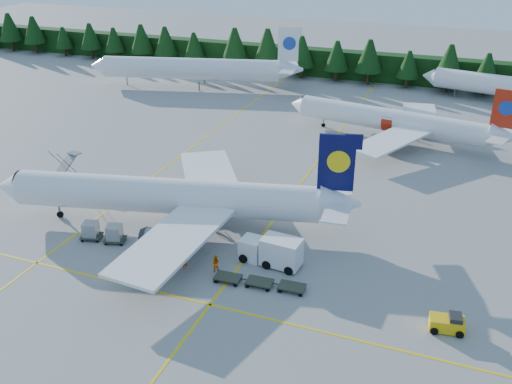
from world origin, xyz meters
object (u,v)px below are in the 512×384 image
(airliner_navy, at_px, (160,196))
(baggage_tug, at_px, (448,323))
(airstairs, at_px, (56,181))
(service_truck, at_px, (271,250))
(airliner_red, at_px, (386,120))

(airliner_navy, height_order, baggage_tug, airliner_navy)
(airliner_navy, xyz_separation_m, airstairs, (-18.58, 4.10, -2.84))
(airstairs, bearing_deg, airliner_navy, 0.66)
(airliner_navy, relative_size, baggage_tug, 13.00)
(service_truck, relative_size, baggage_tug, 2.11)
(airliner_red, height_order, airstairs, airliner_red)
(airliner_red, bearing_deg, baggage_tug, -64.30)
(airliner_red, height_order, baggage_tug, airliner_red)
(airliner_navy, bearing_deg, airstairs, 154.25)
(airstairs, height_order, baggage_tug, airstairs)
(service_truck, distance_m, baggage_tug, 18.67)
(airliner_navy, relative_size, airstairs, 6.68)
(baggage_tug, bearing_deg, airstairs, 158.02)
(airliner_navy, bearing_deg, airliner_red, 49.87)
(baggage_tug, bearing_deg, airliner_navy, 157.50)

